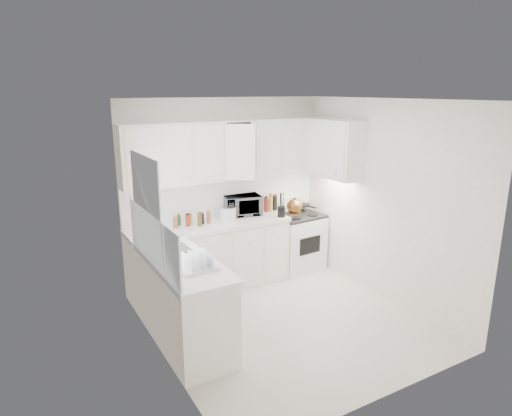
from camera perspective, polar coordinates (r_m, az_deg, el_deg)
floor at (r=5.58m, az=3.67°, el=-14.16°), size 3.20×3.20×0.00m
ceiling at (r=4.88m, az=4.19°, el=13.61°), size 3.20×3.20×0.00m
wall_back at (r=6.43m, az=-3.97°, el=2.23°), size 3.00×0.00×3.00m
wall_front at (r=3.92m, az=17.01°, el=-6.85°), size 3.00×0.00×3.00m
wall_left at (r=4.46m, az=-12.43°, el=-3.85°), size 0.00×3.20×3.20m
wall_right at (r=6.01m, az=15.94°, el=0.79°), size 0.00×3.20×3.20m
window_blinds at (r=4.72m, az=-13.65°, el=0.28°), size 0.06×0.96×1.06m
lower_cabinets_back at (r=6.26m, az=-5.87°, el=-6.32°), size 2.22×0.60×0.90m
lower_cabinets_left at (r=5.05m, az=-9.27°, el=-11.86°), size 0.60×1.60×0.90m
countertop_back at (r=6.09m, az=-5.95°, el=-2.18°), size 2.24×0.64×0.05m
countertop_left at (r=4.86m, az=-9.39°, el=-6.83°), size 0.64×1.62×0.05m
backsplash_back at (r=6.43m, az=-3.92°, el=1.56°), size 2.98×0.02×0.55m
backsplash_left at (r=4.67m, az=-13.00°, el=-4.00°), size 0.02×1.60×0.55m
upper_cabinets_back at (r=6.24m, az=-3.35°, el=3.73°), size 3.00×0.33×0.80m
upper_cabinets_right at (r=6.45m, az=9.86°, el=3.90°), size 0.33×0.90×0.80m
sink at (r=5.12m, az=-10.84°, el=-4.02°), size 0.42×0.38×0.30m
stove at (r=6.90m, az=5.32°, el=-3.35°), size 0.76×0.64×1.10m
tea_kettle at (r=6.53m, az=4.93°, el=0.35°), size 0.29×0.25×0.26m
frying_pan at (r=7.01m, az=5.86°, el=0.45°), size 0.35×0.48×0.04m
microwave at (r=6.43m, az=-1.80°, el=0.65°), size 0.56×0.38×0.35m
rice_cooker at (r=6.18m, az=-3.56°, el=-0.59°), size 0.25×0.25×0.21m
paper_towel at (r=6.43m, az=-3.12°, el=0.28°), size 0.12×0.12×0.27m
utensil_crock at (r=6.32m, az=3.27°, el=0.47°), size 0.13×0.13×0.36m
dish_rack at (r=4.54m, az=-7.58°, el=-6.60°), size 0.39×0.30×0.21m
spice_left_0 at (r=6.02m, az=-10.47°, el=-1.66°), size 0.06×0.06×0.13m
spice_left_1 at (r=5.97m, az=-9.51°, el=-1.77°), size 0.06×0.06×0.13m
spice_left_2 at (r=6.07m, az=-9.14°, el=-1.46°), size 0.06×0.06×0.13m
spice_left_3 at (r=6.02m, az=-8.17°, el=-1.58°), size 0.06×0.06×0.13m
spice_left_4 at (r=6.12m, az=-7.83°, el=-1.27°), size 0.06×0.06×0.13m
spice_left_5 at (r=6.07m, az=-6.86°, el=-1.38°), size 0.06×0.06×0.13m
spice_left_6 at (r=6.18m, az=-6.54°, el=-1.08°), size 0.06×0.06×0.13m
sauce_right_0 at (r=6.63m, az=1.11°, el=0.40°), size 0.06×0.06×0.19m
sauce_right_1 at (r=6.61m, az=1.78°, el=0.34°), size 0.06×0.06×0.19m
sauce_right_2 at (r=6.69m, az=1.92°, el=0.51°), size 0.06×0.06×0.19m
sauce_right_3 at (r=6.67m, az=2.59°, el=0.46°), size 0.06×0.06×0.19m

